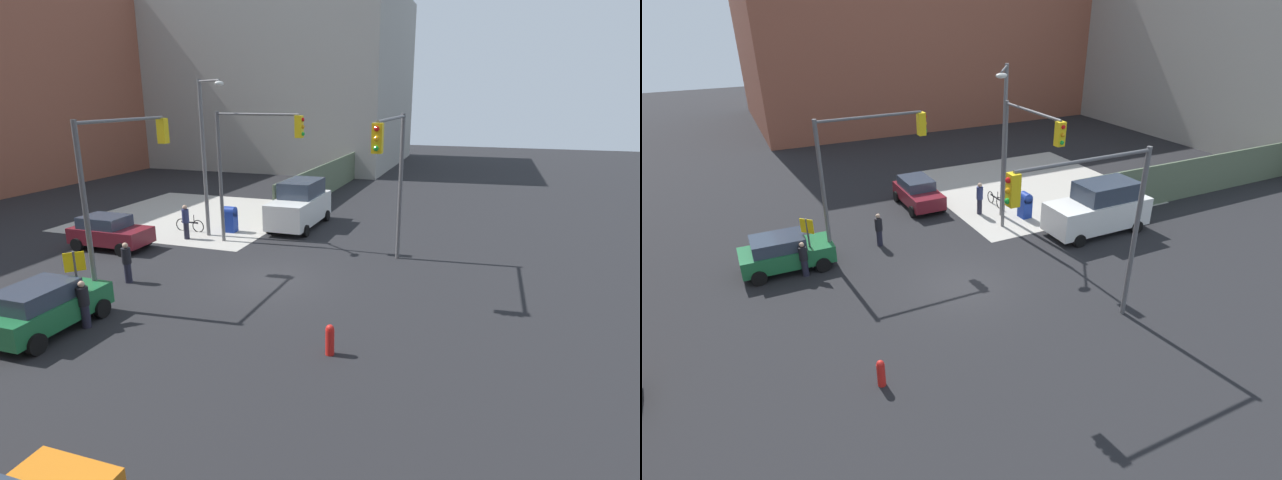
% 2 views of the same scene
% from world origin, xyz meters
% --- Properties ---
extents(ground_plane, '(120.00, 120.00, 0.00)m').
position_xyz_m(ground_plane, '(0.00, 0.00, 0.00)').
color(ground_plane, black).
extents(sidewalk_corner, '(12.00, 12.00, 0.01)m').
position_xyz_m(sidewalk_corner, '(9.00, 9.00, 0.01)').
color(sidewalk_corner, '#ADA89E').
rests_on(sidewalk_corner, ground).
extents(construction_fence, '(20.75, 0.12, 2.40)m').
position_xyz_m(construction_fence, '(18.38, 3.20, 1.20)').
color(construction_fence, '#56664C').
rests_on(construction_fence, ground).
extents(building_warehouse_north, '(32.00, 18.00, 17.36)m').
position_xyz_m(building_warehouse_north, '(11.53, 34.00, 8.68)').
color(building_warehouse_north, '#93513D').
rests_on(building_warehouse_north, ground).
extents(building_loft_east, '(20.00, 24.00, 17.34)m').
position_xyz_m(building_loft_east, '(36.00, 13.22, 8.67)').
color(building_loft_east, '#9E9B93').
rests_on(building_loft_east, ground).
extents(smokestack, '(1.80, 1.80, 18.36)m').
position_xyz_m(smokestack, '(30.36, 30.00, 9.18)').
color(smokestack, brown).
rests_on(smokestack, ground).
extents(traffic_signal_nw_corner, '(4.96, 0.36, 6.50)m').
position_xyz_m(traffic_signal_nw_corner, '(-2.63, 4.50, 4.60)').
color(traffic_signal_nw_corner, '#59595B').
rests_on(traffic_signal_nw_corner, ground).
extents(traffic_signal_se_corner, '(5.56, 0.36, 6.50)m').
position_xyz_m(traffic_signal_se_corner, '(2.38, -4.50, 4.64)').
color(traffic_signal_se_corner, '#59595B').
rests_on(traffic_signal_se_corner, ground).
extents(traffic_signal_ne_corner, '(0.36, 4.59, 6.50)m').
position_xyz_m(traffic_signal_ne_corner, '(4.50, 2.79, 4.57)').
color(traffic_signal_ne_corner, '#59595B').
rests_on(traffic_signal_ne_corner, ground).
extents(street_lamp_corner, '(1.81, 2.21, 8.00)m').
position_xyz_m(street_lamp_corner, '(4.98, 5.50, 4.70)').
color(street_lamp_corner, slate).
rests_on(street_lamp_corner, ground).
extents(warning_sign_two_way, '(0.48, 0.48, 2.40)m').
position_xyz_m(warning_sign_two_way, '(-5.40, 4.36, 1.64)').
color(warning_sign_two_way, '#4C4C4C').
rests_on(warning_sign_two_way, ground).
extents(mailbox_blue, '(0.56, 0.64, 1.43)m').
position_xyz_m(mailbox_blue, '(6.20, 5.00, 0.76)').
color(mailbox_blue, navy).
rests_on(mailbox_blue, ground).
extents(fire_hydrant, '(0.26, 0.26, 0.94)m').
position_xyz_m(fire_hydrant, '(-5.00, -4.20, 0.49)').
color(fire_hydrant, red).
rests_on(fire_hydrant, ground).
extents(coupe_green, '(3.91, 2.02, 1.62)m').
position_xyz_m(coupe_green, '(-6.42, 4.75, 0.84)').
color(coupe_green, '#1E6638').
rests_on(coupe_green, ground).
extents(sedan_maroon, '(2.02, 3.82, 1.62)m').
position_xyz_m(sedan_maroon, '(1.60, 9.11, 0.84)').
color(sedan_maroon, maroon).
rests_on(sedan_maroon, ground).
extents(van_white_delivery, '(5.40, 2.32, 2.62)m').
position_xyz_m(van_white_delivery, '(8.53, 1.80, 1.28)').
color(van_white_delivery, white).
rests_on(van_white_delivery, ground).
extents(pedestrian_crossing, '(0.36, 0.36, 1.60)m').
position_xyz_m(pedestrian_crossing, '(-5.80, 3.80, 0.83)').
color(pedestrian_crossing, black).
rests_on(pedestrian_crossing, ground).
extents(pedestrian_waiting, '(0.36, 0.36, 1.66)m').
position_xyz_m(pedestrian_waiting, '(-2.00, 5.20, 0.86)').
color(pedestrian_waiting, black).
rests_on(pedestrian_waiting, ground).
extents(pedestrian_walking_north, '(0.36, 0.36, 1.83)m').
position_xyz_m(pedestrian_walking_north, '(4.20, 6.50, 0.96)').
color(pedestrian_walking_north, navy).
rests_on(pedestrian_walking_north, ground).
extents(bicycle_leaning_on_fence, '(0.05, 1.75, 0.97)m').
position_xyz_m(bicycle_leaning_on_fence, '(5.60, 7.20, 0.35)').
color(bicycle_leaning_on_fence, black).
rests_on(bicycle_leaning_on_fence, ground).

